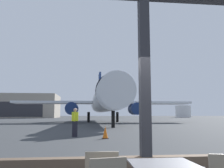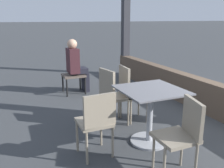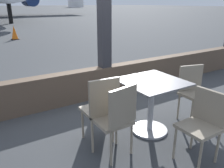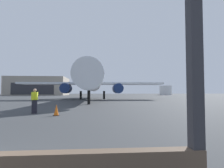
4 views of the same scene
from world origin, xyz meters
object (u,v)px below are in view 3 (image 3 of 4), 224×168
Objects in this scene: cafe_chair_window_left at (101,106)px; fuel_storage_tank at (76,1)px; cafe_chair_window_right at (117,116)px; traffic_cone at (14,33)px; cafe_chair_aisle_left at (193,89)px; cafe_chair_aisle_right at (203,120)px; dining_table at (151,102)px.

fuel_storage_tank reaches higher than cafe_chair_window_left.
cafe_chair_window_right is 0.15× the size of fuel_storage_tank.
cafe_chair_aisle_left is at bearing -86.10° from traffic_cone.
traffic_cone is (0.82, 10.36, -0.22)m from cafe_chair_window_left.
cafe_chair_window_left is 1.02× the size of cafe_chair_window_right.
cafe_chair_aisle_right is at bearing -46.18° from cafe_chair_window_left.
cafe_chair_window_left is 1.22m from cafe_chair_aisle_right.
cafe_chair_window_left reaches higher than cafe_chair_window_right.
cafe_chair_aisle_right is at bearing -84.37° from dining_table.
traffic_cone is 0.12× the size of fuel_storage_tank.
fuel_storage_tank is at bearing 67.38° from cafe_chair_aisle_left.
cafe_chair_window_right reaches higher than traffic_cone.
cafe_chair_window_left is 1.35× the size of traffic_cone.
cafe_chair_aisle_left is at bearing -6.03° from cafe_chair_window_left.
dining_table is 0.86× the size of cafe_chair_window_left.
traffic_cone is at bearing 85.47° from cafe_chair_window_left.
traffic_cone is at bearing -115.81° from fuel_storage_tank.
cafe_chair_aisle_left is 94.06m from fuel_storage_tank.
dining_table is 0.81m from cafe_chair_aisle_right.
dining_table is at bearing -113.08° from fuel_storage_tank.
dining_table is 94.28m from fuel_storage_tank.
dining_table is 0.95× the size of cafe_chair_aisle_right.
cafe_chair_aisle_right is 94.98m from fuel_storage_tank.
fuel_storage_tank is (36.89, 76.28, 1.99)m from traffic_cone.
cafe_chair_window_left is 10.40m from traffic_cone.
cafe_chair_window_right reaches higher than cafe_chair_aisle_right.
cafe_chair_window_left is at bearing -113.52° from fuel_storage_tank.
fuel_storage_tank is (36.95, 86.72, 1.86)m from dining_table.
cafe_chair_aisle_right is 11.24m from traffic_cone.
dining_table is 0.78m from cafe_chair_aisle_left.
cafe_chair_aisle_left reaches higher than dining_table.
cafe_chair_aisle_left is at bearing -6.31° from dining_table.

